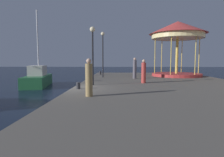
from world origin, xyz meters
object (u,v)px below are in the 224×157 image
lamp_post_near_edge (93,45)px  person_mid_promenade (89,79)px  person_by_the_water (135,69)px  lamp_post_mid_promenade (103,47)px  bollard_center (100,73)px  bollard_south (78,86)px  carousel (178,35)px  sailboat_green (38,78)px  bollard_north (88,79)px  person_far_corner (144,72)px

lamp_post_near_edge → person_mid_promenade: lamp_post_near_edge is taller
person_by_the_water → lamp_post_mid_promenade: bearing=159.6°
bollard_center → bollard_south: 11.44m
carousel → bollard_south: bearing=-132.1°
person_mid_promenade → bollard_south: bearing=113.4°
lamp_post_mid_promenade → bollard_south: size_ratio=11.16×
sailboat_green → person_mid_promenade: bearing=-55.2°
bollard_north → person_by_the_water: person_by_the_water is taller
lamp_post_mid_promenade → person_far_corner: (3.45, -4.60, -2.21)m
lamp_post_mid_promenade → person_by_the_water: (3.06, -1.14, -2.12)m
bollard_north → person_mid_promenade: bearing=-80.7°
bollard_south → person_far_corner: size_ratio=0.23×
lamp_post_near_edge → person_mid_promenade: (0.38, -4.20, -1.90)m
lamp_post_mid_promenade → bollard_north: (-0.95, -3.31, -2.84)m
carousel → person_far_corner: carousel is taller
lamp_post_near_edge → bollard_center: lamp_post_near_edge is taller
person_far_corner → person_mid_promenade: size_ratio=0.99×
sailboat_green → bollard_center: 7.23m
lamp_post_near_edge → bollard_center: (-0.41, 9.56, -2.55)m
person_by_the_water → bollard_north: bearing=-151.6°
person_by_the_water → sailboat_green: bearing=177.7°
person_far_corner → person_mid_promenade: bearing=-121.1°
sailboat_green → lamp_post_mid_promenade: 7.05m
lamp_post_near_edge → lamp_post_mid_promenade: 5.87m
carousel → lamp_post_near_edge: (-8.02, -7.72, -1.61)m
bollard_south → bollard_center: bearing=88.9°
person_far_corner → person_by_the_water: bearing=96.3°
sailboat_green → person_by_the_water: size_ratio=3.79×
sailboat_green → bollard_north: (5.36, -2.55, 0.24)m
sailboat_green → carousel: (14.11, 2.62, 4.40)m
person_far_corner → person_mid_promenade: (-3.29, -5.46, 0.01)m
sailboat_green → person_mid_promenade: 11.36m
lamp_post_mid_promenade → bollard_north: lamp_post_mid_promenade is taller
lamp_post_mid_promenade → person_far_corner: bearing=-53.2°
lamp_post_mid_promenade → person_by_the_water: lamp_post_mid_promenade is taller
sailboat_green → lamp_post_near_edge: bearing=-39.9°
sailboat_green → person_by_the_water: 9.42m
lamp_post_near_edge → bollard_north: size_ratio=9.94×
person_mid_promenade → lamp_post_near_edge: bearing=95.1°
carousel → bollard_south: carousel is taller
lamp_post_near_edge → person_far_corner: 4.32m
person_mid_promenade → sailboat_green: bearing=124.8°
carousel → person_by_the_water: (-4.74, -3.00, -3.44)m
carousel → person_by_the_water: 6.59m
bollard_center → person_by_the_water: bearing=-52.7°
bollard_center → person_mid_promenade: person_mid_promenade is taller
bollard_center → person_mid_promenade: bearing=-86.7°
carousel → person_by_the_water: carousel is taller
person_by_the_water → person_far_corner: person_by_the_water is taller
person_by_the_water → bollard_center: bearing=127.3°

